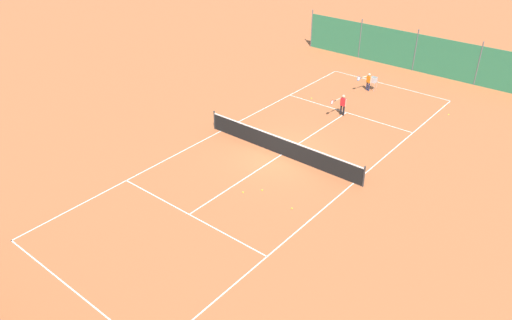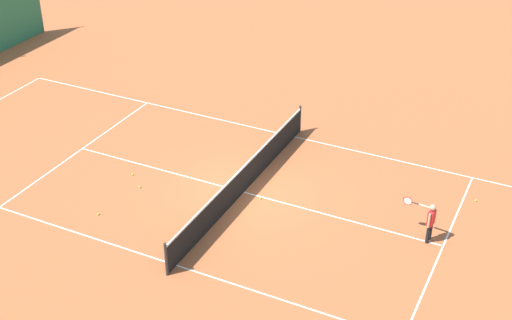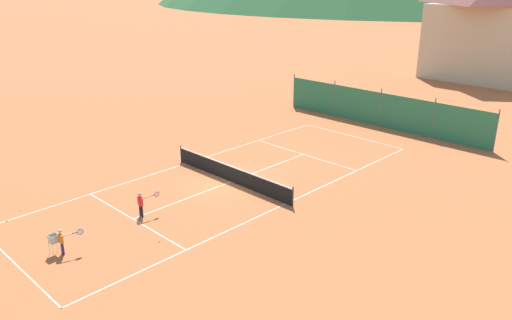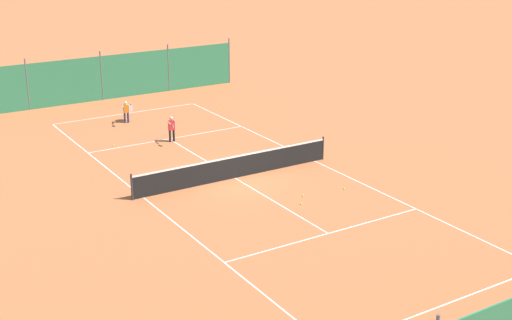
% 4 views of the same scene
% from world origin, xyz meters
% --- Properties ---
extents(ground_plane, '(600.00, 600.00, 0.00)m').
position_xyz_m(ground_plane, '(0.00, 0.00, 0.00)').
color(ground_plane, '#B25B33').
extents(court_line_markings, '(8.25, 23.85, 0.01)m').
position_xyz_m(court_line_markings, '(0.00, 0.00, 0.00)').
color(court_line_markings, white).
rests_on(court_line_markings, ground).
extents(tennis_net, '(9.18, 0.08, 1.06)m').
position_xyz_m(tennis_net, '(0.00, 0.00, 0.50)').
color(tennis_net, '#2D2D2D').
rests_on(tennis_net, ground).
extents(windscreen_fence_near, '(17.28, 0.08, 2.90)m').
position_xyz_m(windscreen_fence_near, '(-0.00, -15.50, 1.31)').
color(windscreen_fence_near, '#2D754C').
rests_on(windscreen_fence_near, ground).
extents(player_far_baseline, '(0.61, 0.92, 1.15)m').
position_xyz_m(player_far_baseline, '(0.69, -10.13, 0.68)').
color(player_far_baseline, '#23284C').
rests_on(player_far_baseline, ground).
extents(player_near_baseline, '(0.51, 1.02, 1.25)m').
position_xyz_m(player_near_baseline, '(0.07, -5.90, 0.73)').
color(player_near_baseline, black).
rests_on(player_near_baseline, ground).
extents(tennis_ball_far_corner, '(0.07, 0.07, 0.07)m').
position_xyz_m(tennis_ball_far_corner, '(2.72, -6.77, 0.03)').
color(tennis_ball_far_corner, '#CCE033').
rests_on(tennis_ball_far_corner, ground).
extents(tennis_ball_alley_right, '(0.07, 0.07, 0.07)m').
position_xyz_m(tennis_ball_alley_right, '(-4.07, -10.72, 0.03)').
color(tennis_ball_alley_right, '#CCE033').
rests_on(tennis_ball_alley_right, ground).
extents(tennis_ball_by_net_left, '(0.07, 0.07, 0.07)m').
position_xyz_m(tennis_ball_by_net_left, '(-4.76, -9.83, 0.03)').
color(tennis_ball_by_net_left, '#CCE033').
rests_on(tennis_ball_by_net_left, ground).
extents(tennis_ball_near_corner, '(0.07, 0.07, 0.07)m').
position_xyz_m(tennis_ball_near_corner, '(-0.12, -0.66, 0.03)').
color(tennis_ball_near_corner, '#CCE033').
rests_on(tennis_ball_near_corner, ground).
extents(tennis_ball_by_net_right, '(0.07, 0.07, 0.07)m').
position_xyz_m(tennis_ball_by_net_right, '(-3.08, 3.40, 0.03)').
color(tennis_ball_by_net_right, '#CCE033').
rests_on(tennis_ball_by_net_right, ground).
extents(tennis_ball_mid_court, '(0.07, 0.07, 0.07)m').
position_xyz_m(tennis_ball_mid_court, '(-1.25, 3.13, 0.03)').
color(tennis_ball_mid_court, '#CCE033').
rests_on(tennis_ball_mid_court, ground).
extents(tennis_ball_alley_left, '(0.07, 0.07, 0.07)m').
position_xyz_m(tennis_ball_alley_left, '(-0.70, 3.78, 0.03)').
color(tennis_ball_alley_left, '#CCE033').
rests_on(tennis_ball_alley_left, ground).
extents(ball_hopper, '(0.36, 0.36, 0.89)m').
position_xyz_m(ball_hopper, '(0.43, -10.40, 0.66)').
color(ball_hopper, '#B7B7BC').
rests_on(ball_hopper, ground).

